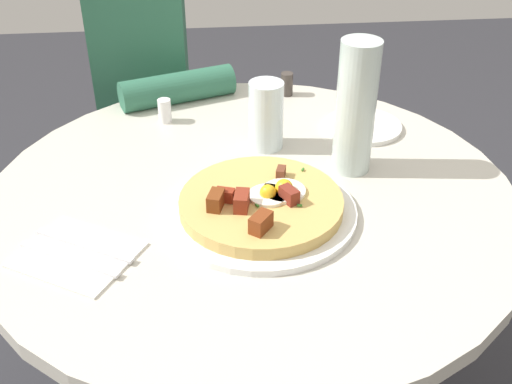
# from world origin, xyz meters

# --- Properties ---
(dining_table) EXTENTS (0.95, 0.95, 0.71)m
(dining_table) POSITION_xyz_m (0.00, 0.00, 0.54)
(dining_table) COLOR beige
(dining_table) RESTS_ON ground_plane
(person_seated) EXTENTS (0.53, 0.36, 1.14)m
(person_seated) POSITION_xyz_m (0.65, 0.22, 0.51)
(person_seated) COLOR #2D2D33
(person_seated) RESTS_ON ground_plane
(pizza_plate) EXTENTS (0.32, 0.32, 0.01)m
(pizza_plate) POSITION_xyz_m (-0.08, -0.01, 0.71)
(pizza_plate) COLOR white
(pizza_plate) RESTS_ON dining_table
(breakfast_pizza) EXTENTS (0.27, 0.27, 0.05)m
(breakfast_pizza) POSITION_xyz_m (-0.08, -0.01, 0.73)
(breakfast_pizza) COLOR tan
(breakfast_pizza) RESTS_ON pizza_plate
(bread_plate) EXTENTS (0.16, 0.16, 0.01)m
(bread_plate) POSITION_xyz_m (0.21, -0.25, 0.71)
(bread_plate) COLOR white
(bread_plate) RESTS_ON dining_table
(napkin) EXTENTS (0.21, 0.22, 0.00)m
(napkin) POSITION_xyz_m (-0.16, 0.28, 0.71)
(napkin) COLOR white
(napkin) RESTS_ON dining_table
(fork) EXTENTS (0.10, 0.16, 0.00)m
(fork) POSITION_xyz_m (-0.14, 0.27, 0.71)
(fork) COLOR silver
(fork) RESTS_ON napkin
(knife) EXTENTS (0.10, 0.16, 0.00)m
(knife) POSITION_xyz_m (-0.17, 0.29, 0.71)
(knife) COLOR silver
(knife) RESTS_ON napkin
(water_glass) EXTENTS (0.07, 0.07, 0.14)m
(water_glass) POSITION_xyz_m (0.16, -0.04, 0.78)
(water_glass) COLOR silver
(water_glass) RESTS_ON dining_table
(water_bottle) EXTENTS (0.07, 0.07, 0.25)m
(water_bottle) POSITION_xyz_m (0.06, -0.19, 0.83)
(water_bottle) COLOR silver
(water_bottle) RESTS_ON dining_table
(salt_shaker) EXTENTS (0.03, 0.03, 0.05)m
(salt_shaker) POSITION_xyz_m (0.28, 0.16, 0.73)
(salt_shaker) COLOR white
(salt_shaker) RESTS_ON dining_table
(pepper_shaker) EXTENTS (0.03, 0.03, 0.05)m
(pepper_shaker) POSITION_xyz_m (0.39, -0.12, 0.73)
(pepper_shaker) COLOR #3F3833
(pepper_shaker) RESTS_ON dining_table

